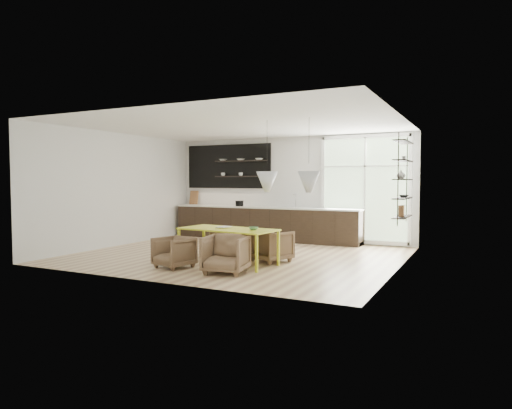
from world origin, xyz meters
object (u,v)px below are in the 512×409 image
Objects in this scene: armchair_back_left at (229,243)px; armchair_back_right at (271,246)px; armchair_front_right at (226,254)px; wire_stool at (175,246)px; dining_table at (228,231)px; armchair_front_left at (174,252)px.

armchair_back_left is 0.91× the size of armchair_back_right.
armchair_front_right is 1.85m from wire_stool.
dining_table is 1.08m from armchair_back_left.
armchair_back_right is 1.64× the size of wire_stool.
armchair_back_left is 1.90m from armchair_front_right.
dining_table is 0.95m from armchair_front_right.
armchair_front_left reaches higher than wire_stool.
armchair_back_left is 1.16m from armchair_back_right.
dining_table is at bearing 1.00° from wire_stool.
armchair_back_right is at bearing 69.63° from armchair_front_right.
armchair_back_right is at bearing 19.58° from wire_stool.
dining_table is at bearing 69.25° from armchair_back_right.
armchair_front_left is 1.49× the size of wire_stool.
dining_table is 1.14m from armchair_front_left.
armchair_front_right reaches higher than armchair_front_left.
armchair_front_right is at bearing 141.10° from armchair_back_left.
armchair_back_right is 1.10× the size of armchair_front_left.
armchair_front_left is 0.92m from wire_stool.
armchair_back_right is at bearing 51.34° from dining_table.
armchair_front_right is (0.90, -1.68, 0.05)m from armchair_back_left.
armchair_front_right is at bearing -24.55° from wire_stool.
armchair_back_left is (-0.48, 0.89, -0.37)m from dining_table.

